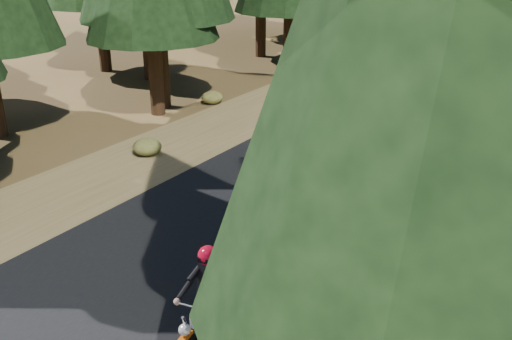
{
  "coord_description": "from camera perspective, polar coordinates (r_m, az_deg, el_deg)",
  "views": [
    {
      "loc": [
        6.47,
        -8.38,
        6.03
      ],
      "look_at": [
        0.0,
        1.5,
        1.1
      ],
      "focal_mm": 40.0,
      "sensor_mm": 36.0,
      "label": 1
    }
  ],
  "objects": [
    {
      "name": "ground",
      "position": [
        12.19,
        -3.89,
        -7.06
      ],
      "size": [
        120.0,
        120.0,
        0.0
      ],
      "primitive_type": "plane",
      "color": "#403117",
      "rests_on": "ground"
    },
    {
      "name": "road",
      "position": [
        16.04,
        6.86,
        0.43
      ],
      "size": [
        6.0,
        100.0,
        0.01
      ],
      "primitive_type": "cube",
      "color": "black",
      "rests_on": "ground"
    },
    {
      "name": "shoulder_l",
      "position": [
        18.39,
        -6.04,
        3.39
      ],
      "size": [
        3.2,
        100.0,
        0.01
      ],
      "primitive_type": "cube",
      "color": "brown",
      "rests_on": "ground"
    },
    {
      "name": "shoulder_r",
      "position": [
        14.8,
        22.97,
        -3.31
      ],
      "size": [
        3.2,
        100.0,
        0.01
      ],
      "primitive_type": "cube",
      "color": "brown",
      "rests_on": "ground"
    },
    {
      "name": "understory_shrubs",
      "position": [
        19.02,
        14.9,
        4.27
      ],
      "size": [
        15.24,
        30.85,
        0.68
      ],
      "color": "#474C1E",
      "rests_on": "ground"
    },
    {
      "name": "rider_lead",
      "position": [
        9.08,
        -5.12,
        -14.38
      ],
      "size": [
        0.92,
        1.99,
        1.71
      ],
      "rotation": [
        0.0,
        0.0,
        3.33
      ],
      "color": "silver",
      "rests_on": "road"
    },
    {
      "name": "rider_follow",
      "position": [
        18.03,
        5.61,
        4.95
      ],
      "size": [
        0.73,
        1.98,
        1.73
      ],
      "rotation": [
        0.0,
        0.0,
        3.06
      ],
      "color": "maroon",
      "rests_on": "road"
    }
  ]
}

